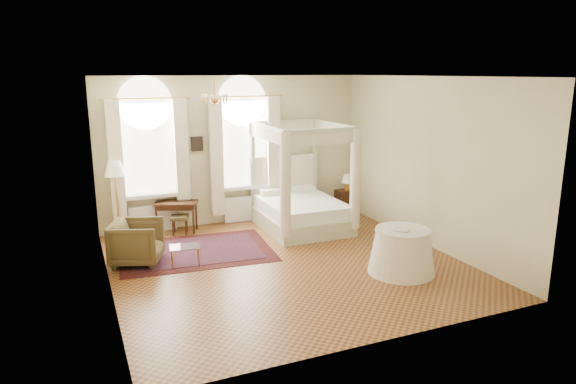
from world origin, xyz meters
The scene contains 18 objects.
ground centered at (0.00, 0.00, 0.00)m, with size 6.00×6.00×0.00m, color #905D29.
room_walls centered at (0.00, 0.00, 1.98)m, with size 6.00×6.00×6.00m.
window_left centered at (-1.90, 2.87, 1.49)m, with size 1.62×0.27×3.29m.
window_right centered at (0.20, 2.87, 1.49)m, with size 1.62×0.27×3.29m.
chandelier centered at (-0.90, 1.20, 2.91)m, with size 0.51×0.45×0.50m.
wall_pictures centered at (0.09, 2.97, 1.89)m, with size 2.54×0.03×0.39m.
canopy_bed centered at (1.15, 1.85, 0.52)m, with size 1.77×2.16×2.30m.
nightstand centered at (2.70, 2.70, 0.27)m, with size 0.38×0.35×0.55m, color #3C2210.
nightstand_lamp centered at (2.76, 2.68, 0.80)m, with size 0.27×0.27×0.39m.
writing_desk centered at (-1.42, 2.70, 0.57)m, with size 1.00×0.77×0.67m.
laptop centered at (-1.24, 2.81, 0.68)m, with size 0.34×0.22×0.03m, color black.
stool centered at (-1.40, 2.48, 0.34)m, with size 0.44×0.44×0.41m.
armchair centered at (-2.45, 1.09, 0.39)m, with size 0.84×0.87×0.79m, color #48391E.
coffee_table centered at (-1.69, 0.63, 0.33)m, with size 0.58×0.44×0.36m.
floor_lamp centered at (-2.61, 2.70, 1.40)m, with size 0.42×0.42×1.64m.
oriental_rug centered at (-1.34, 1.29, 0.01)m, with size 3.01×2.28×0.01m.
side_table centered at (1.66, -1.15, 0.38)m, with size 1.14×1.14×0.78m.
book centered at (1.50, -1.28, 0.79)m, with size 0.19×0.25×0.02m, color black.
Camera 1 is at (-3.41, -8.02, 3.37)m, focal length 32.00 mm.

